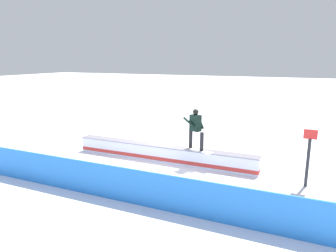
% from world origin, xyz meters
% --- Properties ---
extents(ground_plane, '(120.00, 120.00, 0.00)m').
position_xyz_m(ground_plane, '(0.00, 0.00, 0.00)').
color(ground_plane, white).
extents(grind_box, '(7.52, 0.52, 0.65)m').
position_xyz_m(grind_box, '(0.00, 0.00, 0.29)').
color(grind_box, white).
rests_on(grind_box, ground_plane).
extents(snowboarder, '(1.49, 0.83, 1.54)m').
position_xyz_m(snowboarder, '(-1.37, -0.01, 1.48)').
color(snowboarder, silver).
rests_on(snowboarder, grind_box).
extents(safety_fence, '(12.56, 0.08, 1.03)m').
position_xyz_m(safety_fence, '(0.00, 3.65, 0.51)').
color(safety_fence, '#297CE8').
rests_on(safety_fence, ground_plane).
extents(trail_marker, '(0.40, 0.10, 1.86)m').
position_xyz_m(trail_marker, '(-5.23, 0.37, 1.00)').
color(trail_marker, '#262628').
rests_on(trail_marker, ground_plane).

